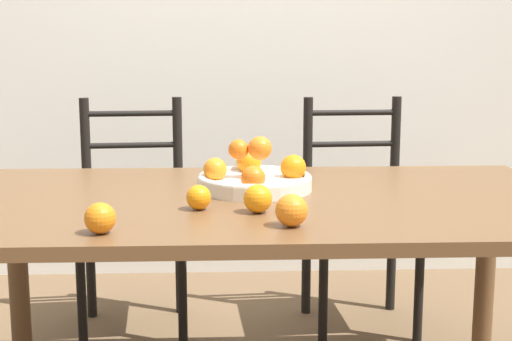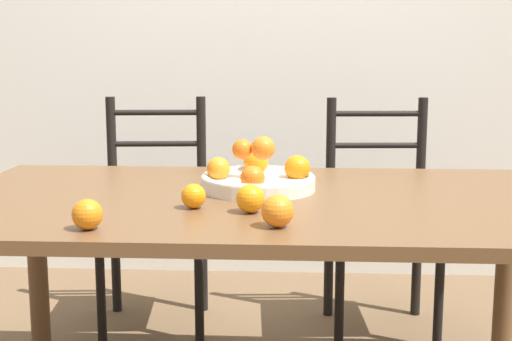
% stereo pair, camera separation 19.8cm
% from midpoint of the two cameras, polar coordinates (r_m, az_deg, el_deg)
% --- Properties ---
extents(wall_back, '(8.00, 0.06, 2.60)m').
position_cam_midpoint_polar(wall_back, '(3.58, 3.32, 12.27)').
color(wall_back, silver).
rests_on(wall_back, ground_plane).
extents(dining_table, '(1.83, 1.02, 0.72)m').
position_cam_midpoint_polar(dining_table, '(2.07, 3.20, -4.26)').
color(dining_table, brown).
rests_on(dining_table, ground_plane).
extents(fruit_bowl, '(0.35, 0.35, 0.16)m').
position_cam_midpoint_polar(fruit_bowl, '(2.14, 2.81, -0.56)').
color(fruit_bowl, silver).
rests_on(fruit_bowl, dining_table).
extents(orange_loose_0, '(0.07, 0.07, 0.07)m').
position_cam_midpoint_polar(orange_loose_0, '(1.70, -10.13, -3.51)').
color(orange_loose_0, orange).
rests_on(orange_loose_0, dining_table).
extents(orange_loose_1, '(0.08, 0.08, 0.08)m').
position_cam_midpoint_polar(orange_loose_1, '(1.70, 5.07, -3.29)').
color(orange_loose_1, orange).
rests_on(orange_loose_1, dining_table).
extents(orange_loose_2, '(0.08, 0.08, 0.08)m').
position_cam_midpoint_polar(orange_loose_2, '(1.85, 2.62, -2.29)').
color(orange_loose_2, orange).
rests_on(orange_loose_2, dining_table).
extents(orange_loose_3, '(0.07, 0.07, 0.07)m').
position_cam_midpoint_polar(orange_loose_3, '(1.90, -2.05, -2.09)').
color(orange_loose_3, orange).
rests_on(orange_loose_3, dining_table).
extents(chair_left, '(0.45, 0.44, 0.94)m').
position_cam_midpoint_polar(chair_left, '(2.95, -6.22, -3.51)').
color(chair_left, black).
rests_on(chair_left, ground_plane).
extents(chair_right, '(0.45, 0.43, 0.94)m').
position_cam_midpoint_polar(chair_right, '(2.95, 11.84, -3.69)').
color(chair_right, black).
rests_on(chair_right, ground_plane).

